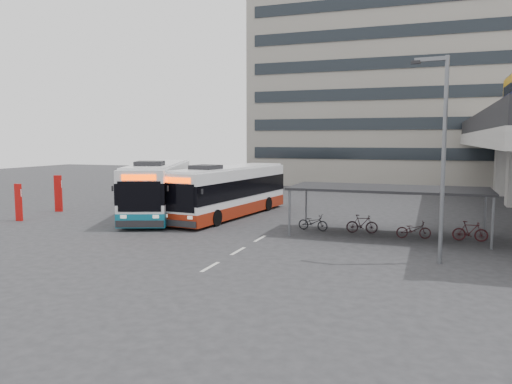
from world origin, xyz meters
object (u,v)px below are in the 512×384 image
(bus_main, at_px, (230,192))
(pedestrian, at_px, (226,207))
(bus_teal, at_px, (159,189))
(lamp_post, at_px, (441,147))

(bus_main, bearing_deg, pedestrian, -71.62)
(bus_teal, bearing_deg, lamp_post, -44.95)
(bus_main, distance_m, pedestrian, 1.59)
(bus_main, height_order, pedestrian, bus_main)
(lamp_post, bearing_deg, pedestrian, 156.42)
(bus_main, relative_size, lamp_post, 1.45)
(pedestrian, bearing_deg, lamp_post, -79.79)
(bus_teal, relative_size, lamp_post, 1.54)
(bus_teal, xyz_separation_m, pedestrian, (4.96, -0.32, -0.96))
(bus_main, bearing_deg, lamp_post, -27.90)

